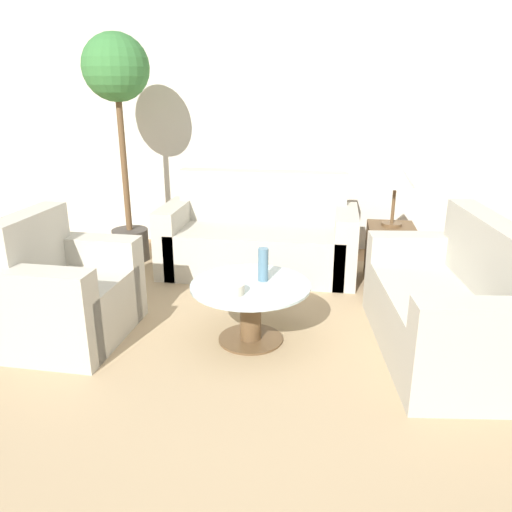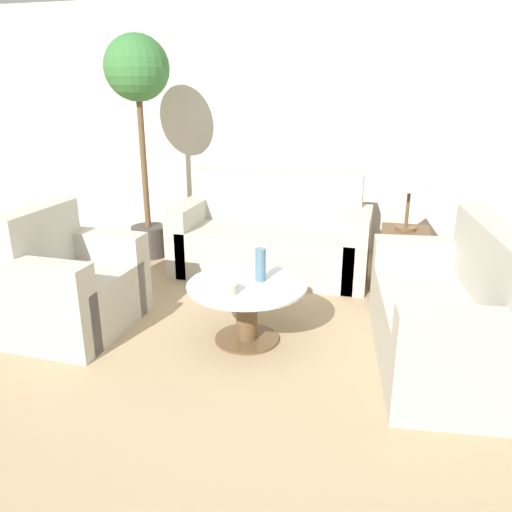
# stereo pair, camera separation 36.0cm
# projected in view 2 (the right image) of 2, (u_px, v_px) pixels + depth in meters

# --- Properties ---
(ground_plane) EXTENTS (14.00, 14.00, 0.00)m
(ground_plane) POSITION_uv_depth(u_px,v_px,m) (225.00, 400.00, 2.87)
(ground_plane) COLOR #9E754C
(wall_back) EXTENTS (10.00, 0.06, 2.60)m
(wall_back) POSITION_uv_depth(u_px,v_px,m) (313.00, 128.00, 5.22)
(wall_back) COLOR beige
(wall_back) RESTS_ON ground_plane
(rug) EXTENTS (3.53, 3.68, 0.01)m
(rug) POSITION_uv_depth(u_px,v_px,m) (247.00, 339.00, 3.55)
(rug) COLOR tan
(rug) RESTS_ON ground_plane
(sofa_main) EXTENTS (1.83, 0.77, 0.94)m
(sofa_main) POSITION_uv_depth(u_px,v_px,m) (272.00, 241.00, 4.79)
(sofa_main) COLOR #B2AD9E
(sofa_main) RESTS_ON ground_plane
(armchair) EXTENTS (0.73, 0.95, 0.91)m
(armchair) POSITION_uv_depth(u_px,v_px,m) (70.00, 289.00, 3.65)
(armchair) COLOR #B2AD9E
(armchair) RESTS_ON ground_plane
(loveseat) EXTENTS (0.90, 1.55, 0.92)m
(loveseat) POSITION_uv_depth(u_px,v_px,m) (451.00, 320.00, 3.17)
(loveseat) COLOR #B2AD9E
(loveseat) RESTS_ON ground_plane
(coffee_table) EXTENTS (0.83, 0.83, 0.43)m
(coffee_table) POSITION_uv_depth(u_px,v_px,m) (247.00, 304.00, 3.47)
(coffee_table) COLOR brown
(coffee_table) RESTS_ON ground_plane
(side_table) EXTENTS (0.41, 0.41, 0.54)m
(side_table) POSITION_uv_depth(u_px,v_px,m) (403.00, 258.00, 4.42)
(side_table) COLOR brown
(side_table) RESTS_ON ground_plane
(table_lamp) EXTENTS (0.33, 0.33, 0.57)m
(table_lamp) POSITION_uv_depth(u_px,v_px,m) (411.00, 179.00, 4.19)
(table_lamp) COLOR brown
(table_lamp) RESTS_ON side_table
(potted_plant) EXTENTS (0.62, 0.62, 2.19)m
(potted_plant) POSITION_uv_depth(u_px,v_px,m) (139.00, 98.00, 4.81)
(potted_plant) COLOR #3D3833
(potted_plant) RESTS_ON ground_plane
(vase) EXTENTS (0.07, 0.07, 0.23)m
(vase) POSITION_uv_depth(u_px,v_px,m) (261.00, 265.00, 3.44)
(vase) COLOR slate
(vase) RESTS_ON coffee_table
(bowl) EXTENTS (0.16, 0.16, 0.07)m
(bowl) POSITION_uv_depth(u_px,v_px,m) (226.00, 288.00, 3.27)
(bowl) COLOR beige
(bowl) RESTS_ON coffee_table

